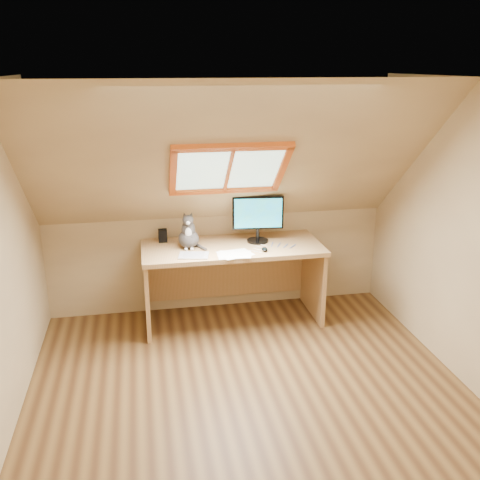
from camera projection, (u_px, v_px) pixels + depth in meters
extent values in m
plane|color=brown|center=(252.00, 399.00, 4.17)|extent=(3.50, 3.50, 0.00)
cube|color=tan|center=(344.00, 399.00, 2.16)|extent=(3.50, 0.02, 2.40)
cube|color=tan|center=(476.00, 240.00, 4.11)|extent=(0.02, 3.50, 2.40)
cube|color=tan|center=(218.00, 262.00, 5.65)|extent=(3.50, 0.02, 1.00)
cube|color=silver|center=(287.00, 83.00, 2.70)|extent=(3.50, 1.95, 0.02)
cube|color=tan|center=(230.00, 161.00, 4.55)|extent=(3.50, 1.56, 1.41)
cube|color=#B2E0CC|center=(228.00, 168.00, 4.64)|extent=(0.90, 0.53, 0.48)
cube|color=#C84512|center=(228.00, 168.00, 4.64)|extent=(1.02, 0.64, 0.59)
cube|color=tan|center=(232.00, 248.00, 5.23)|extent=(1.75, 0.77, 0.04)
cube|color=tan|center=(147.00, 292.00, 5.21)|extent=(0.04, 0.69, 0.76)
cube|color=tan|center=(313.00, 279.00, 5.51)|extent=(0.04, 0.69, 0.76)
cube|color=tan|center=(227.00, 272.00, 5.69)|extent=(1.65, 0.03, 0.53)
cylinder|color=black|center=(258.00, 241.00, 5.33)|extent=(0.21, 0.21, 0.02)
cylinder|color=black|center=(258.00, 234.00, 5.31)|extent=(0.03, 0.03, 0.12)
cube|color=black|center=(258.00, 213.00, 5.24)|extent=(0.51, 0.09, 0.33)
cube|color=blue|center=(258.00, 213.00, 5.22)|extent=(0.46, 0.06, 0.29)
ellipsoid|color=#403B38|center=(189.00, 239.00, 5.15)|extent=(0.22, 0.26, 0.17)
ellipsoid|color=#403B38|center=(188.00, 229.00, 5.10)|extent=(0.14, 0.14, 0.19)
ellipsoid|color=silver|center=(188.00, 233.00, 5.05)|extent=(0.07, 0.04, 0.11)
ellipsoid|color=#403B38|center=(188.00, 220.00, 5.03)|extent=(0.11, 0.10, 0.10)
sphere|color=silver|center=(188.00, 223.00, 4.99)|extent=(0.04, 0.04, 0.04)
cone|color=#403B38|center=(184.00, 215.00, 5.03)|extent=(0.05, 0.05, 0.06)
cone|color=#403B38|center=(191.00, 215.00, 5.04)|extent=(0.05, 0.05, 0.06)
cube|color=black|center=(163.00, 236.00, 5.32)|extent=(0.09, 0.09, 0.12)
cube|color=#B2B2B7|center=(194.00, 255.00, 4.93)|extent=(0.30, 0.24, 0.01)
ellipsoid|color=black|center=(265.00, 249.00, 5.06)|extent=(0.07, 0.11, 0.03)
cube|color=white|center=(231.00, 255.00, 4.97)|extent=(0.33, 0.27, 0.00)
cube|color=white|center=(231.00, 254.00, 4.97)|extent=(0.32, 0.24, 0.00)
cube|color=white|center=(231.00, 254.00, 4.97)|extent=(0.35, 0.30, 0.00)
cube|color=white|center=(231.00, 254.00, 4.97)|extent=(0.34, 0.28, 0.00)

